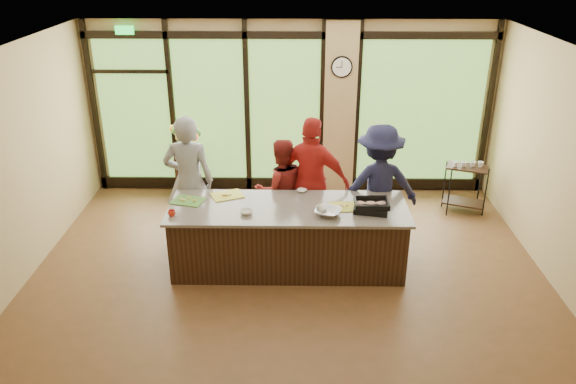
{
  "coord_description": "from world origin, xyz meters",
  "views": [
    {
      "loc": [
        0.09,
        -6.44,
        4.19
      ],
      "look_at": [
        -0.0,
        0.4,
        1.09
      ],
      "focal_mm": 35.0,
      "sensor_mm": 36.0,
      "label": 1
    }
  ],
  "objects_px": {
    "island_base": "(288,238)",
    "cook_right": "(378,186)",
    "roasting_pan": "(371,208)",
    "flower_stand": "(188,175)",
    "cook_left": "(189,181)",
    "bar_cart": "(465,182)"
  },
  "relations": [
    {
      "from": "island_base",
      "to": "cook_right",
      "type": "bearing_deg",
      "value": 28.31
    },
    {
      "from": "island_base",
      "to": "roasting_pan",
      "type": "bearing_deg",
      "value": -5.51
    },
    {
      "from": "island_base",
      "to": "flower_stand",
      "type": "relative_size",
      "value": 3.68
    },
    {
      "from": "cook_left",
      "to": "flower_stand",
      "type": "relative_size",
      "value": 2.33
    },
    {
      "from": "island_base",
      "to": "cook_right",
      "type": "height_order",
      "value": "cook_right"
    },
    {
      "from": "island_base",
      "to": "cook_left",
      "type": "xyz_separation_m",
      "value": [
        -1.45,
        0.7,
        0.54
      ]
    },
    {
      "from": "flower_stand",
      "to": "roasting_pan",
      "type": "bearing_deg",
      "value": -46.91
    },
    {
      "from": "island_base",
      "to": "bar_cart",
      "type": "xyz_separation_m",
      "value": [
        2.9,
        1.78,
        0.09
      ]
    },
    {
      "from": "island_base",
      "to": "flower_stand",
      "type": "height_order",
      "value": "island_base"
    },
    {
      "from": "roasting_pan",
      "to": "bar_cart",
      "type": "distance_m",
      "value": 2.65
    },
    {
      "from": "cook_right",
      "to": "roasting_pan",
      "type": "distance_m",
      "value": 0.83
    },
    {
      "from": "cook_right",
      "to": "flower_stand",
      "type": "distance_m",
      "value": 3.5
    },
    {
      "from": "roasting_pan",
      "to": "bar_cart",
      "type": "height_order",
      "value": "roasting_pan"
    },
    {
      "from": "cook_left",
      "to": "roasting_pan",
      "type": "relative_size",
      "value": 4.47
    },
    {
      "from": "island_base",
      "to": "bar_cart",
      "type": "bearing_deg",
      "value": 31.59
    },
    {
      "from": "island_base",
      "to": "roasting_pan",
      "type": "height_order",
      "value": "roasting_pan"
    },
    {
      "from": "cook_right",
      "to": "bar_cart",
      "type": "xyz_separation_m",
      "value": [
        1.6,
        1.08,
        -0.39
      ]
    },
    {
      "from": "roasting_pan",
      "to": "flower_stand",
      "type": "relative_size",
      "value": 0.52
    },
    {
      "from": "cook_left",
      "to": "flower_stand",
      "type": "xyz_separation_m",
      "value": [
        -0.33,
        1.59,
        -0.56
      ]
    },
    {
      "from": "cook_left",
      "to": "roasting_pan",
      "type": "xyz_separation_m",
      "value": [
        2.54,
        -0.81,
        -0.02
      ]
    },
    {
      "from": "cook_left",
      "to": "flower_stand",
      "type": "bearing_deg",
      "value": -78.45
    },
    {
      "from": "flower_stand",
      "to": "cook_left",
      "type": "bearing_deg",
      "value": -85.3
    }
  ]
}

